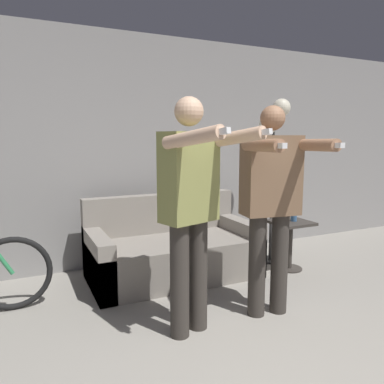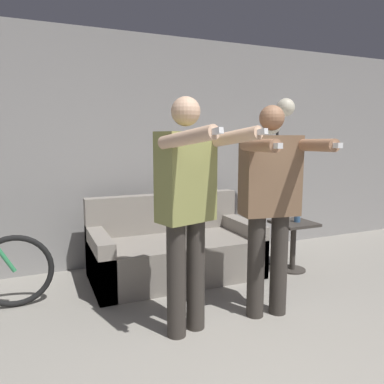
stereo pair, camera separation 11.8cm
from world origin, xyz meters
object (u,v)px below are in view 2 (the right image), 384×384
at_px(side_table, 293,236).
at_px(cup, 297,218).
at_px(person_right, 271,197).
at_px(person_left, 188,201).
at_px(couch, 174,251).
at_px(floor_lamp, 278,133).
at_px(cat, 187,186).

distance_m(side_table, cup, 0.21).
height_order(person_right, cup, person_right).
bearing_deg(person_left, person_right, -16.84).
distance_m(person_left, cup, 1.83).
relative_size(couch, person_left, 0.99).
relative_size(person_left, floor_lamp, 0.92).
bearing_deg(cup, side_table, 157.33).
xyz_separation_m(cat, cup, (1.00, -0.70, -0.31)).
relative_size(couch, person_right, 1.02).
distance_m(couch, cup, 1.38).
bearing_deg(person_left, cup, 8.82).
bearing_deg(side_table, cup, -22.67).
relative_size(cat, cup, 5.14).
relative_size(cat, floor_lamp, 0.26).
relative_size(couch, floor_lamp, 0.91).
bearing_deg(floor_lamp, cat, 159.47).
relative_size(person_right, floor_lamp, 0.90).
bearing_deg(side_table, person_left, -153.53).
distance_m(person_right, side_table, 1.31).
height_order(cat, floor_lamp, floor_lamp).
height_order(person_left, cat, person_left).
height_order(person_right, cat, person_right).
distance_m(couch, person_right, 1.41).
bearing_deg(person_right, side_table, 50.65).
distance_m(person_right, cat, 1.48).
relative_size(floor_lamp, side_table, 3.46).
distance_m(cat, floor_lamp, 1.19).
xyz_separation_m(couch, person_right, (0.39, -1.15, 0.72)).
bearing_deg(side_table, couch, 163.78).
relative_size(couch, cup, 17.75).
bearing_deg(cat, side_table, -35.26).
xyz_separation_m(floor_lamp, side_table, (0.01, -0.33, -1.12)).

